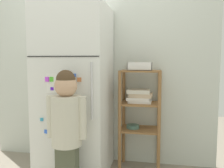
{
  "coord_description": "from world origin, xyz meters",
  "views": [
    {
      "loc": [
        0.7,
        -2.37,
        1.19
      ],
      "look_at": [
        0.23,
        0.02,
        0.96
      ],
      "focal_mm": 38.17,
      "sensor_mm": 36.0,
      "label": 1
    }
  ],
  "objects_px": {
    "child_standing": "(67,120)",
    "fruit_bin": "(139,67)",
    "refrigerator": "(75,91)",
    "pantry_shelf_unit": "(140,106)"
  },
  "relations": [
    {
      "from": "refrigerator",
      "to": "pantry_shelf_unit",
      "type": "xyz_separation_m",
      "value": [
        0.67,
        0.17,
        -0.18
      ]
    },
    {
      "from": "child_standing",
      "to": "fruit_bin",
      "type": "height_order",
      "value": "fruit_bin"
    },
    {
      "from": "fruit_bin",
      "to": "child_standing",
      "type": "bearing_deg",
      "value": -132.12
    },
    {
      "from": "pantry_shelf_unit",
      "to": "refrigerator",
      "type": "bearing_deg",
      "value": -165.9
    },
    {
      "from": "refrigerator",
      "to": "child_standing",
      "type": "distance_m",
      "value": 0.52
    },
    {
      "from": "refrigerator",
      "to": "child_standing",
      "type": "height_order",
      "value": "refrigerator"
    },
    {
      "from": "refrigerator",
      "to": "fruit_bin",
      "type": "distance_m",
      "value": 0.73
    },
    {
      "from": "refrigerator",
      "to": "child_standing",
      "type": "bearing_deg",
      "value": -79.29
    },
    {
      "from": "pantry_shelf_unit",
      "to": "child_standing",
      "type": "bearing_deg",
      "value": -132.27
    },
    {
      "from": "child_standing",
      "to": "fruit_bin",
      "type": "xyz_separation_m",
      "value": [
        0.58,
        0.64,
        0.46
      ]
    }
  ]
}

